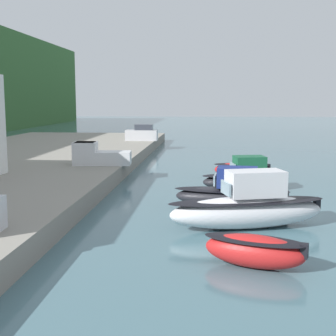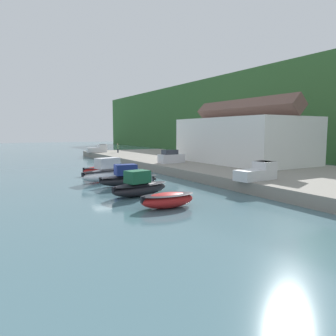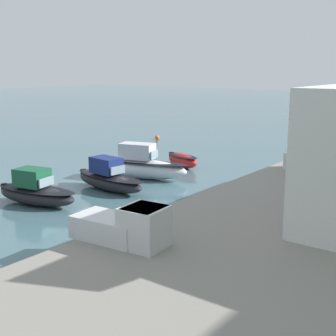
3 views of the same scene
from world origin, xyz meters
name	(u,v)px [view 1 (image 1 of 3)]	position (x,y,z in m)	size (l,w,h in m)	color
ground_plane	(276,213)	(0.00, 0.00, 0.00)	(320.00, 320.00, 0.00)	#476B75
moored_boat_0	(255,250)	(-9.21, 2.18, 0.70)	(2.83, 4.39, 1.31)	red
moored_boat_1	(249,207)	(-3.43, 1.93, 1.12)	(4.33, 8.61, 3.00)	silver
moored_boat_2	(232,193)	(1.07, 2.51, 0.92)	(2.77, 7.18, 2.54)	black
moored_boat_3	(246,178)	(6.93, 1.23, 0.92)	(3.36, 6.67, 2.52)	black
moored_boat_4	(242,169)	(12.75, 1.07, 0.69)	(2.29, 4.86, 1.29)	red
parked_car_1	(142,134)	(34.44, 12.72, 2.14)	(1.82, 4.21, 2.16)	#B7B7BC
pickup_truck_1	(97,155)	(10.84, 13.23, 2.04)	(2.34, 4.87, 1.90)	silver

